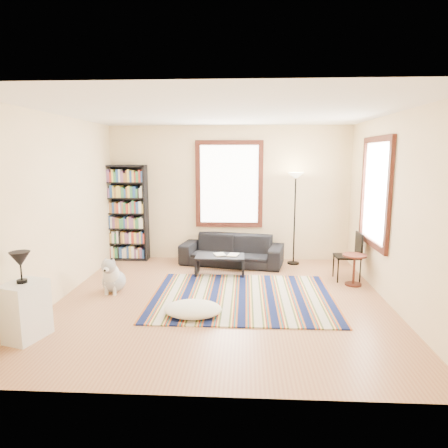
# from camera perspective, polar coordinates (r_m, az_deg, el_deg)

# --- Properties ---
(floor) EXTENTS (5.00, 5.00, 0.10)m
(floor) POSITION_cam_1_polar(r_m,az_deg,el_deg) (6.27, -0.25, -11.21)
(floor) COLOR #AB794E
(floor) RESTS_ON ground
(ceiling) EXTENTS (5.00, 5.00, 0.10)m
(ceiling) POSITION_cam_1_polar(r_m,az_deg,el_deg) (5.89, -0.28, 16.17)
(ceiling) COLOR white
(ceiling) RESTS_ON floor
(wall_back) EXTENTS (5.00, 0.10, 2.80)m
(wall_back) POSITION_cam_1_polar(r_m,az_deg,el_deg) (8.43, 0.76, 4.38)
(wall_back) COLOR #FFDFAB
(wall_back) RESTS_ON floor
(wall_front) EXTENTS (5.00, 0.10, 2.80)m
(wall_front) POSITION_cam_1_polar(r_m,az_deg,el_deg) (3.40, -2.81, -3.76)
(wall_front) COLOR #FFDFAB
(wall_front) RESTS_ON floor
(wall_left) EXTENTS (0.10, 5.00, 2.80)m
(wall_left) POSITION_cam_1_polar(r_m,az_deg,el_deg) (6.57, -23.09, 2.04)
(wall_left) COLOR #FFDFAB
(wall_left) RESTS_ON floor
(wall_right) EXTENTS (0.10, 5.00, 2.80)m
(wall_right) POSITION_cam_1_polar(r_m,az_deg,el_deg) (6.29, 23.61, 1.70)
(wall_right) COLOR #FFDFAB
(wall_right) RESTS_ON floor
(window_back) EXTENTS (1.20, 0.06, 1.60)m
(window_back) POSITION_cam_1_polar(r_m,az_deg,el_deg) (8.34, 0.74, 5.70)
(window_back) COLOR white
(window_back) RESTS_ON wall_back
(window_right) EXTENTS (0.06, 1.20, 1.60)m
(window_right) POSITION_cam_1_polar(r_m,az_deg,el_deg) (7.00, 20.85, 4.27)
(window_right) COLOR white
(window_right) RESTS_ON wall_right
(rug) EXTENTS (2.82, 2.26, 0.02)m
(rug) POSITION_cam_1_polar(r_m,az_deg,el_deg) (6.35, 2.61, -10.36)
(rug) COLOR #0C143D
(rug) RESTS_ON floor
(sofa) EXTENTS (2.15, 1.17, 0.60)m
(sofa) POSITION_cam_1_polar(r_m,az_deg,el_deg) (8.12, 1.13, -3.73)
(sofa) COLOR black
(sofa) RESTS_ON floor
(bookshelf) EXTENTS (0.90, 0.30, 2.00)m
(bookshelf) POSITION_cam_1_polar(r_m,az_deg,el_deg) (8.62, -13.83, 1.54)
(bookshelf) COLOR black
(bookshelf) RESTS_ON floor
(coffee_table) EXTENTS (0.98, 0.66, 0.36)m
(coffee_table) POSITION_cam_1_polar(r_m,az_deg,el_deg) (7.46, -0.56, -5.87)
(coffee_table) COLOR black
(coffee_table) RESTS_ON floor
(book_a) EXTENTS (0.30, 0.26, 0.02)m
(book_a) POSITION_cam_1_polar(r_m,az_deg,el_deg) (7.42, -1.33, -4.43)
(book_a) COLOR beige
(book_a) RESTS_ON coffee_table
(book_b) EXTENTS (0.24, 0.29, 0.02)m
(book_b) POSITION_cam_1_polar(r_m,az_deg,el_deg) (7.46, 0.62, -4.38)
(book_b) COLOR beige
(book_b) RESTS_ON coffee_table
(floor_cushion) EXTENTS (0.89, 0.72, 0.20)m
(floor_cushion) POSITION_cam_1_polar(r_m,az_deg,el_deg) (5.65, -4.46, -12.02)
(floor_cushion) COLOR silver
(floor_cushion) RESTS_ON floor
(floor_lamp) EXTENTS (0.35, 0.35, 1.86)m
(floor_lamp) POSITION_cam_1_polar(r_m,az_deg,el_deg) (8.15, 10.04, 0.71)
(floor_lamp) COLOR black
(floor_lamp) RESTS_ON floor
(side_table) EXTENTS (0.53, 0.53, 0.54)m
(side_table) POSITION_cam_1_polar(r_m,az_deg,el_deg) (7.18, 18.07, -6.25)
(side_table) COLOR #421910
(side_table) RESTS_ON floor
(folding_chair) EXTENTS (0.42, 0.40, 0.86)m
(folding_chair) POSITION_cam_1_polar(r_m,az_deg,el_deg) (7.41, 17.18, -4.44)
(folding_chair) COLOR black
(folding_chair) RESTS_ON floor
(white_cabinet) EXTENTS (0.50, 0.59, 0.70)m
(white_cabinet) POSITION_cam_1_polar(r_m,az_deg,el_deg) (5.47, -26.59, -11.03)
(white_cabinet) COLOR silver
(white_cabinet) RESTS_ON floor
(table_lamp) EXTENTS (0.27, 0.27, 0.38)m
(table_lamp) POSITION_cam_1_polar(r_m,az_deg,el_deg) (5.31, -27.04, -5.55)
(table_lamp) COLOR black
(table_lamp) RESTS_ON white_cabinet
(dog) EXTENTS (0.44, 0.60, 0.58)m
(dog) POSITION_cam_1_polar(r_m,az_deg,el_deg) (6.77, -15.47, -6.92)
(dog) COLOR #B6B6B6
(dog) RESTS_ON floor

